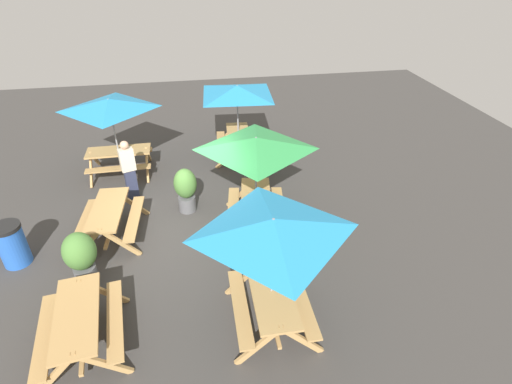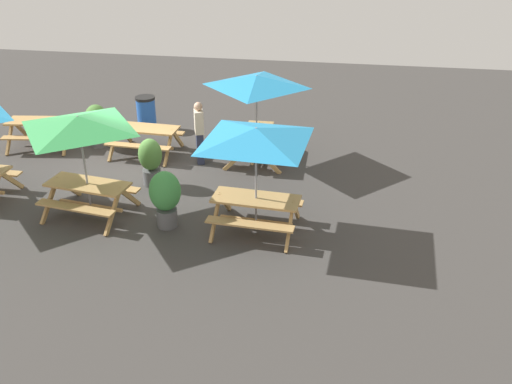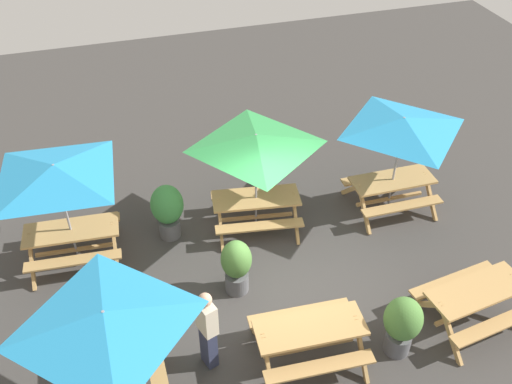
{
  "view_description": "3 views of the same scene",
  "coord_description": "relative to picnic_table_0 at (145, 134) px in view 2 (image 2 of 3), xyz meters",
  "views": [
    {
      "loc": [
        -7.9,
        -0.4,
        5.91
      ],
      "look_at": [
        -0.08,
        -1.76,
        0.9
      ],
      "focal_mm": 28.0,
      "sensor_mm": 36.0,
      "label": 1
    },
    {
      "loc": [
        5.29,
        -12.03,
        6.26
      ],
      "look_at": [
        3.62,
        -1.83,
        0.9
      ],
      "focal_mm": 40.0,
      "sensor_mm": 36.0,
      "label": 2
    },
    {
      "loc": [
        2.5,
        6.97,
        8.17
      ],
      "look_at": [
        -0.08,
        -1.76,
        0.9
      ],
      "focal_mm": 40.0,
      "sensor_mm": 36.0,
      "label": 3
    }
  ],
  "objects": [
    {
      "name": "picnic_table_0",
      "position": [
        0.0,
        0.0,
        0.0
      ],
      "size": [
        1.87,
        1.62,
        0.81
      ],
      "rotation": [
        0.0,
        0.0,
        -0.06
      ],
      "color": "tan",
      "rests_on": "ground"
    },
    {
      "name": "potted_plant_1",
      "position": [
        0.76,
        -1.77,
        0.09
      ],
      "size": [
        0.57,
        0.57,
        1.19
      ],
      "color": "#59595B",
      "rests_on": "ground"
    },
    {
      "name": "picnic_table_1",
      "position": [
        -0.1,
        -3.41,
        1.43
      ],
      "size": [
        2.27,
        2.27,
        2.34
      ],
      "rotation": [
        0.0,
        0.0,
        -0.15
      ],
      "color": "tan",
      "rests_on": "ground"
    },
    {
      "name": "picnic_table_5",
      "position": [
        -3.05,
        0.08,
        0.0
      ],
      "size": [
        1.97,
        1.74,
        0.81
      ],
      "rotation": [
        0.0,
        0.0,
        0.14
      ],
      "color": "tan",
      "rests_on": "ground"
    },
    {
      "name": "trash_bin_blue",
      "position": [
        -0.63,
        1.9,
        -0.07
      ],
      "size": [
        0.59,
        0.59,
        0.98
      ],
      "color": "blue",
      "rests_on": "ground"
    },
    {
      "name": "potted_plant_0",
      "position": [
        1.71,
        -3.62,
        0.16
      ],
      "size": [
        0.67,
        0.67,
        1.26
      ],
      "color": "#59595B",
      "rests_on": "ground"
    },
    {
      "name": "person_standing",
      "position": [
        1.61,
        -0.35,
        0.32
      ],
      "size": [
        0.33,
        0.41,
        1.67
      ],
      "rotation": [
        0.0,
        0.0,
        1.9
      ],
      "color": "#2D334C",
      "rests_on": "ground"
    },
    {
      "name": "picnic_table_2",
      "position": [
        3.61,
        -3.49,
        1.43
      ],
      "size": [
        2.82,
        2.82,
        2.34
      ],
      "rotation": [
        0.0,
        0.0,
        -0.07
      ],
      "color": "tan",
      "rests_on": "ground"
    },
    {
      "name": "potted_plant_2",
      "position": [
        -1.49,
        0.31,
        0.13
      ],
      "size": [
        0.64,
        0.64,
        1.21
      ],
      "color": "#59595B",
      "rests_on": "ground"
    },
    {
      "name": "picnic_table_3",
      "position": [
        3.03,
        0.1,
        1.43
      ],
      "size": [
        2.02,
        2.02,
        2.34
      ],
      "rotation": [
        0.0,
        0.0,
        1.58
      ],
      "color": "tan",
      "rests_on": "ground"
    },
    {
      "name": "ground_plane",
      "position": [
        -0.02,
        -1.66,
        -0.56
      ],
      "size": [
        24.31,
        24.31,
        0.0
      ],
      "primitive_type": "plane",
      "color": "#3D3A38",
      "rests_on": "ground"
    }
  ]
}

